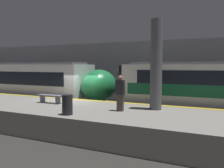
{
  "coord_description": "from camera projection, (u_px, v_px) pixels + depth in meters",
  "views": [
    {
      "loc": [
        7.51,
        -11.36,
        3.17
      ],
      "look_at": [
        2.2,
        0.85,
        2.02
      ],
      "focal_mm": 35.0,
      "sensor_mm": 36.0,
      "label": 1
    }
  ],
  "objects": [
    {
      "name": "platform_bench",
      "position": [
        50.0,
        97.0,
        11.97
      ],
      "size": [
        1.5,
        0.4,
        0.45
      ],
      "color": "slate",
      "rests_on": "platform"
    },
    {
      "name": "station_rear_barrier",
      "position": [
        116.0,
        72.0,
        19.58
      ],
      "size": [
        50.0,
        0.15,
        5.2
      ],
      "color": "#939399",
      "rests_on": "ground"
    },
    {
      "name": "person_waiting",
      "position": [
        120.0,
        92.0,
        9.85
      ],
      "size": [
        0.38,
        0.24,
        1.62
      ],
      "color": "#473D33",
      "rests_on": "platform"
    },
    {
      "name": "support_pillar_near",
      "position": [
        156.0,
        65.0,
        10.13
      ],
      "size": [
        0.55,
        0.55,
        4.19
      ],
      "color": "#56565B",
      "rests_on": "platform"
    },
    {
      "name": "platform",
      "position": [
        51.0,
        115.0,
        11.58
      ],
      "size": [
        40.0,
        4.4,
        1.1
      ],
      "color": "gray",
      "rests_on": "ground"
    },
    {
      "name": "trash_bin",
      "position": [
        67.0,
        105.0,
        9.15
      ],
      "size": [
        0.44,
        0.44,
        0.85
      ],
      "color": "#232328",
      "rests_on": "platform"
    },
    {
      "name": "ground_plane",
      "position": [
        74.0,
        116.0,
        13.64
      ],
      "size": [
        120.0,
        120.0,
        0.0
      ],
      "primitive_type": "plane",
      "color": "#33302D"
    }
  ]
}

